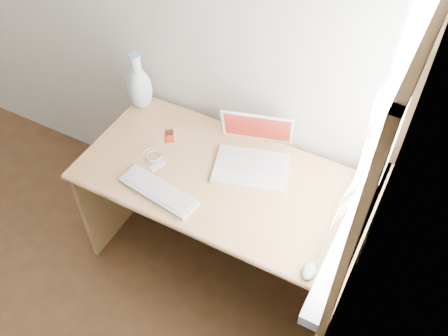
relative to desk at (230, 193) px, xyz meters
The scene contains 9 objects.
window 1.03m from the desk, 11.50° to the right, with size 0.11×0.99×1.10m.
desk is the anchor object (origin of this frame).
laptop 0.30m from the desk, 36.62° to the left, with size 0.41×0.39×0.24m.
external_keyboard 0.44m from the desk, 125.27° to the right, with size 0.42×0.18×0.02m.
mouse 0.72m from the desk, 34.06° to the right, with size 0.05×0.09×0.03m, color white.
ipod 0.44m from the desk, behind, with size 0.09×0.10×0.01m.
cable_coil 0.45m from the desk, 162.59° to the right, with size 0.11×0.11×0.01m, color white.
remote 0.42m from the desk, 151.99° to the right, with size 0.03×0.09×0.01m, color white.
vase 0.75m from the desk, 165.29° to the left, with size 0.13×0.13×0.34m.
Camera 1 is at (1.79, -0.05, 2.56)m, focal length 40.00 mm.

